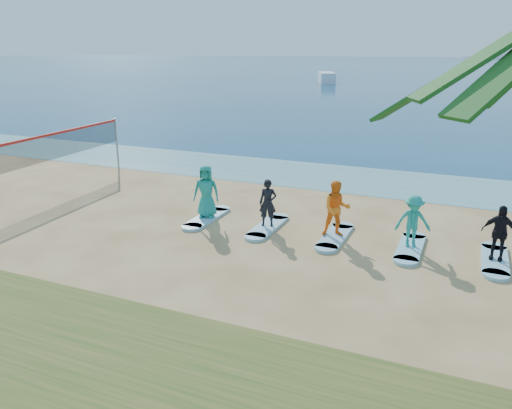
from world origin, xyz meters
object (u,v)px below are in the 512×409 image
at_px(student_1, 268,203).
at_px(student_4, 499,233).
at_px(student_2, 336,209).
at_px(surfboard_3, 410,248).
at_px(surfboard_0, 207,218).
at_px(student_3, 413,221).
at_px(boat_offshore_a, 326,83).
at_px(surfboard_4, 495,260).
at_px(volleyball_net, 49,148).
at_px(student_0, 206,191).
at_px(surfboard_1, 268,227).
at_px(surfboard_2, 335,237).

relative_size(student_1, student_4, 1.00).
xyz_separation_m(student_2, surfboard_3, (2.31, 0.00, -0.93)).
distance_m(surfboard_0, student_3, 6.98).
height_order(boat_offshore_a, surfboard_4, boat_offshore_a).
xyz_separation_m(volleyball_net, student_4, (16.63, -0.36, -1.03)).
bearing_deg(student_0, student_4, -16.19).
xyz_separation_m(surfboard_0, student_3, (6.93, 0.00, 0.84)).
bearing_deg(student_3, volleyball_net, 160.68).
bearing_deg(surfboard_1, student_2, 0.00).
bearing_deg(surfboard_0, volleyball_net, 177.18).
bearing_deg(surfboard_4, surfboard_0, 180.00).
distance_m(surfboard_1, surfboard_2, 2.31).
xyz_separation_m(surfboard_2, student_3, (2.31, 0.00, 0.84)).
distance_m(student_1, surfboard_2, 2.46).
xyz_separation_m(volleyball_net, student_3, (14.32, -0.36, -1.02)).
xyz_separation_m(student_1, student_4, (6.93, 0.00, 0.00)).
bearing_deg(student_2, surfboard_1, 158.96).
bearing_deg(surfboard_1, surfboard_0, 180.00).
bearing_deg(surfboard_2, student_0, 180.00).
distance_m(student_0, student_4, 9.24).
distance_m(boat_offshore_a, surfboard_3, 73.12).
height_order(volleyball_net, surfboard_4, volleyball_net).
xyz_separation_m(surfboard_2, student_2, (0.00, 0.00, 0.93)).
bearing_deg(student_1, boat_offshore_a, 88.65).
bearing_deg(student_2, surfboard_0, 158.96).
height_order(boat_offshore_a, surfboard_0, boat_offshore_a).
bearing_deg(surfboard_1, student_0, 180.00).
bearing_deg(surfboard_3, student_1, 180.00).
height_order(student_0, student_3, student_0).
height_order(surfboard_1, student_1, student_1).
height_order(student_1, surfboard_4, student_1).
distance_m(student_3, surfboard_4, 2.46).
relative_size(boat_offshore_a, surfboard_2, 3.56).
xyz_separation_m(boat_offshore_a, surfboard_1, (17.60, -69.66, 0.04)).
bearing_deg(student_3, surfboard_3, 0.00).
xyz_separation_m(volleyball_net, surfboard_1, (9.69, -0.36, -1.86)).
relative_size(boat_offshore_a, surfboard_0, 3.56).
bearing_deg(boat_offshore_a, student_3, -93.25).
bearing_deg(boat_offshore_a, student_2, -94.99).
distance_m(surfboard_0, surfboard_4, 9.24).
distance_m(volleyball_net, surfboard_0, 7.62).
xyz_separation_m(surfboard_3, student_3, (0.00, 0.00, 0.84)).
bearing_deg(student_2, student_1, 158.96).
bearing_deg(student_3, surfboard_2, 162.14).
bearing_deg(volleyball_net, surfboard_4, -1.25).
relative_size(surfboard_2, student_2, 1.24).
distance_m(surfboard_1, student_2, 2.49).
height_order(student_3, student_4, student_3).
distance_m(surfboard_1, surfboard_3, 4.62).
height_order(boat_offshore_a, student_1, student_1).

